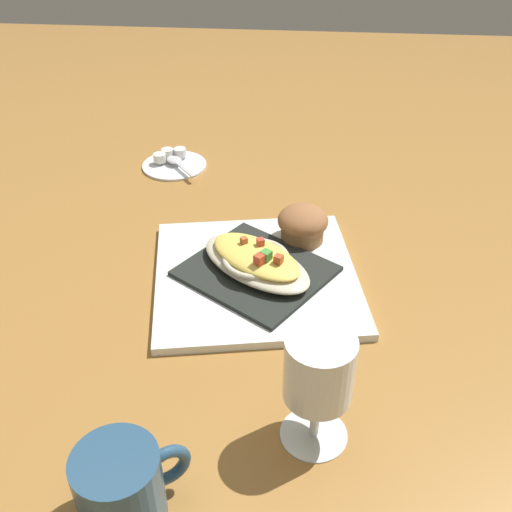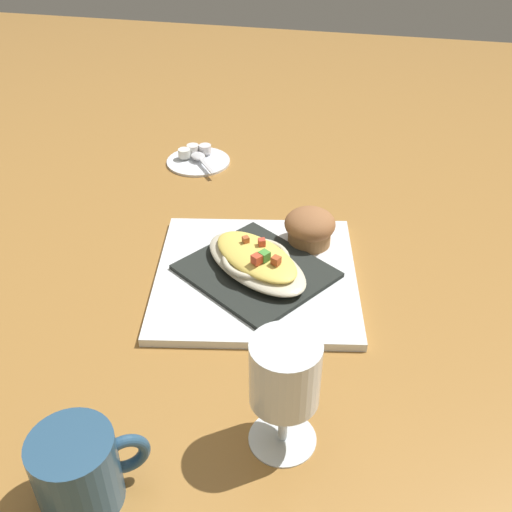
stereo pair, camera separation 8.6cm
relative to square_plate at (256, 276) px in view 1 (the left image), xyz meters
The scene contains 12 objects.
ground_plane 0.01m from the square_plate, ahead, with size 2.60×2.60×0.00m, color #A26F34.
square_plate is the anchor object (origin of this frame).
folded_napkin 0.01m from the square_plate, ahead, with size 0.19×0.17×0.01m, color #242825.
gratin_dish 0.03m from the square_plate, 40.41° to the left, with size 0.19×0.20×0.05m.
muffin 0.12m from the square_plate, 145.42° to the left, with size 0.08×0.08×0.06m.
coffee_mug 0.39m from the square_plate, 13.55° to the right, with size 0.09×0.10×0.09m.
stemmed_glass 0.29m from the square_plate, 18.01° to the left, with size 0.07×0.07×0.14m.
creamer_saucer 0.39m from the square_plate, 150.95° to the right, with size 0.12×0.12×0.01m, color white.
spoon 0.38m from the square_plate, 151.07° to the right, with size 0.09×0.07×0.01m.
creamer_cup_0 0.41m from the square_plate, 153.59° to the right, with size 0.02×0.02×0.02m, color silver.
creamer_cup_1 0.42m from the square_plate, 150.38° to the right, with size 0.02×0.02×0.02m, color silver.
creamer_cup_2 0.40m from the square_plate, 147.53° to the right, with size 0.02×0.02×0.02m, color white.
Camera 1 is at (0.69, 0.06, 0.54)m, focal length 42.48 mm.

